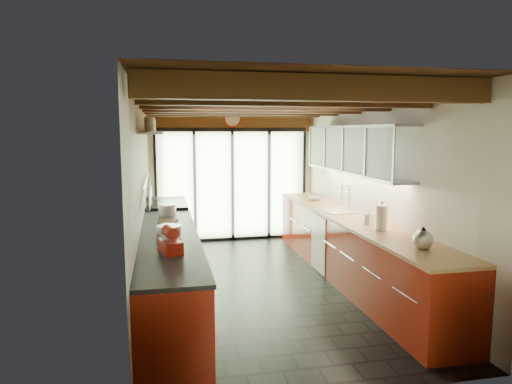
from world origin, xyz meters
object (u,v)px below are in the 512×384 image
at_px(stand_mixer, 170,242).
at_px(kettle, 423,239).
at_px(soap_bottle, 370,217).
at_px(bowl, 315,199).
at_px(paper_towel, 382,218).

relative_size(stand_mixer, kettle, 1.31).
xyz_separation_m(soap_bottle, bowl, (0.00, 2.15, -0.07)).
bearing_deg(paper_towel, bowl, 90.00).
relative_size(soap_bottle, bowl, 0.88).
relative_size(kettle, bowl, 1.12).
distance_m(kettle, soap_bottle, 1.23).
height_order(stand_mixer, bowl, stand_mixer).
bearing_deg(bowl, kettle, -90.00).
distance_m(stand_mixer, paper_towel, 2.60).
distance_m(paper_towel, soap_bottle, 0.33).
bearing_deg(bowl, paper_towel, -90.00).
bearing_deg(soap_bottle, bowl, 90.00).
xyz_separation_m(kettle, bowl, (0.00, 3.37, -0.08)).
distance_m(paper_towel, bowl, 2.47).
bearing_deg(kettle, paper_towel, 90.00).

